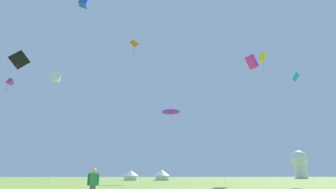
% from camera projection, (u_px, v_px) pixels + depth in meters
% --- Properties ---
extents(kite_purple_parafoil, '(3.94, 2.08, 14.17)m').
position_uv_depth(kite_purple_parafoil, '(171.00, 112.00, 53.86)').
color(kite_purple_parafoil, purple).
rests_on(kite_purple_parafoil, ground).
extents(kite_black_diamond, '(2.96, 1.35, 15.56)m').
position_uv_depth(kite_black_diamond, '(19.00, 61.00, 31.63)').
color(kite_black_diamond, black).
rests_on(kite_black_diamond, ground).
extents(kite_yellow_box, '(2.96, 2.75, 31.71)m').
position_uv_depth(kite_yellow_box, '(263.00, 58.00, 69.54)').
color(kite_yellow_box, yellow).
rests_on(kite_yellow_box, ground).
extents(kite_white_delta, '(3.35, 3.70, 23.70)m').
position_uv_depth(kite_white_delta, '(57.00, 79.00, 60.33)').
color(kite_white_delta, white).
rests_on(kite_white_delta, ground).
extents(kite_blue_box, '(2.51, 1.86, 25.79)m').
position_uv_depth(kite_blue_box, '(85.00, 0.00, 37.25)').
color(kite_blue_box, blue).
rests_on(kite_blue_box, ground).
extents(kite_magenta_box, '(3.71, 3.64, 23.08)m').
position_uv_depth(kite_magenta_box, '(252.00, 62.00, 50.45)').
color(kite_magenta_box, '#E02DA3').
rests_on(kite_magenta_box, ground).
extents(kite_purple_delta, '(2.68, 2.03, 18.38)m').
position_uv_depth(kite_purple_delta, '(8.00, 82.00, 48.83)').
color(kite_purple_delta, purple).
rests_on(kite_purple_delta, ground).
extents(kite_orange_diamond, '(3.50, 2.89, 36.11)m').
position_uv_depth(kite_orange_diamond, '(134.00, 45.00, 71.18)').
color(kite_orange_diamond, orange).
rests_on(kite_orange_diamond, ground).
extents(kite_cyan_diamond, '(0.72, 2.44, 21.87)m').
position_uv_depth(kite_cyan_diamond, '(296.00, 78.00, 55.35)').
color(kite_cyan_diamond, '#1EB7CC').
rests_on(kite_cyan_diamond, ground).
extents(person_spectator, '(0.57, 0.32, 1.73)m').
position_uv_depth(person_spectator, '(93.00, 187.00, 13.14)').
color(person_spectator, '#565B66').
rests_on(person_spectator, ground).
extents(festival_tent_right, '(3.94, 3.94, 2.56)m').
position_uv_depth(festival_tent_right, '(131.00, 175.00, 70.36)').
color(festival_tent_right, white).
rests_on(festival_tent_right, ground).
extents(festival_tent_left, '(4.10, 4.10, 2.67)m').
position_uv_depth(festival_tent_left, '(162.00, 175.00, 70.96)').
color(festival_tent_left, white).
rests_on(festival_tent_left, ground).
extents(observatory_dome, '(6.40, 6.40, 10.80)m').
position_uv_depth(observatory_dome, '(300.00, 163.00, 108.47)').
color(observatory_dome, white).
rests_on(observatory_dome, ground).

